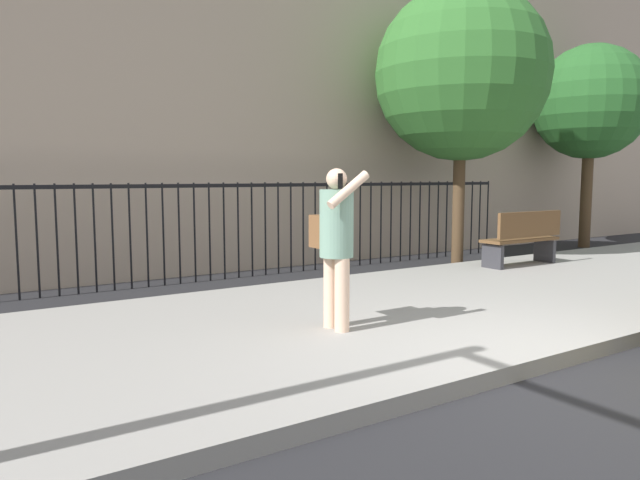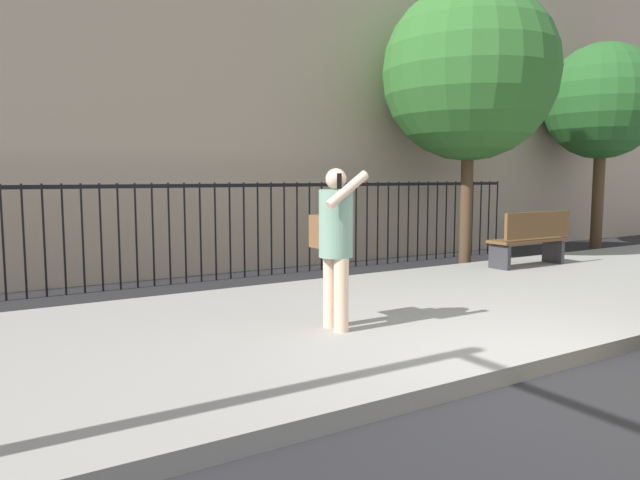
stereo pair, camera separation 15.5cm
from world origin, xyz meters
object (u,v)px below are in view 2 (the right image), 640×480
pedestrian_on_phone (334,237)px  street_tree_near (470,73)px  street_tree_mid (603,102)px  street_bench (532,238)px

pedestrian_on_phone → street_tree_near: street_tree_near is taller
pedestrian_on_phone → street_tree_mid: size_ratio=0.34×
street_bench → street_tree_near: bearing=90.9°
street_tree_near → street_tree_mid: (4.58, 0.23, -0.21)m
street_bench → pedestrian_on_phone: bearing=-161.6°
street_tree_near → street_tree_mid: street_tree_near is taller
pedestrian_on_phone → street_tree_near: (5.17, 3.25, 2.54)m
street_bench → street_tree_mid: size_ratio=0.33×
pedestrian_on_phone → street_tree_near: size_ratio=0.31×
street_tree_mid → street_tree_near: bearing=-177.1°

